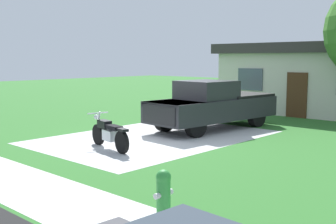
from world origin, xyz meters
TOP-DOWN VIEW (x-y plane):
  - ground_plane at (0.00, 0.00)m, footprint 80.00×80.00m
  - driveway_pad at (0.00, 0.00)m, footprint 5.49×8.12m
  - motorcycle at (0.33, -2.35)m, footprint 2.18×0.83m
  - pickup_truck at (0.44, 2.82)m, footprint 2.52×5.78m
  - fire_hydrant at (5.46, -5.39)m, footprint 0.32×0.40m
  - neighbor_house at (1.34, 10.56)m, footprint 9.60×5.60m

SIDE VIEW (x-z plane):
  - ground_plane at x=0.00m, z-range 0.00..0.00m
  - driveway_pad at x=0.00m, z-range 0.00..0.01m
  - fire_hydrant at x=5.46m, z-range -0.01..0.86m
  - motorcycle at x=0.33m, z-range -0.07..1.02m
  - pickup_truck at x=0.44m, z-range 0.00..1.90m
  - neighbor_house at x=1.34m, z-range 0.04..3.54m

